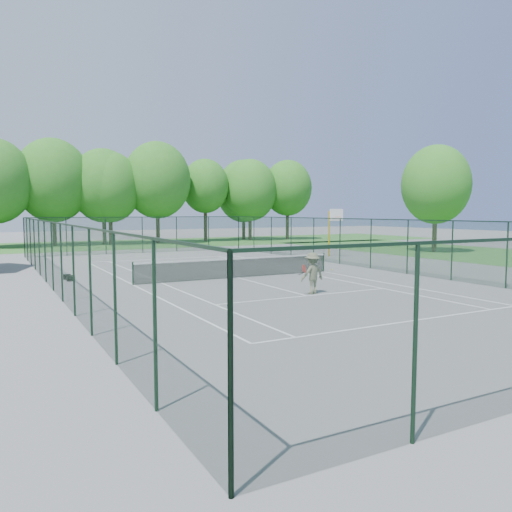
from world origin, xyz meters
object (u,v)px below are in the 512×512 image
object	(u,v)px
basketball_goal	(333,223)
tennis_player	(312,273)
tennis_net	(238,267)
sports_bag_a	(71,278)

from	to	relation	value
basketball_goal	tennis_player	bearing A→B (deg)	-129.93
tennis_net	sports_bag_a	bearing A→B (deg)	160.36
sports_bag_a	tennis_net	bearing A→B (deg)	-41.17
basketball_goal	tennis_player	world-z (taller)	basketball_goal
tennis_net	basketball_goal	world-z (taller)	basketball_goal
tennis_player	tennis_net	bearing A→B (deg)	94.77
basketball_goal	tennis_net	bearing A→B (deg)	-147.68
tennis_net	sports_bag_a	size ratio (longest dim) A/B	31.25
tennis_net	basketball_goal	size ratio (longest dim) A/B	3.04
tennis_net	sports_bag_a	world-z (taller)	tennis_net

